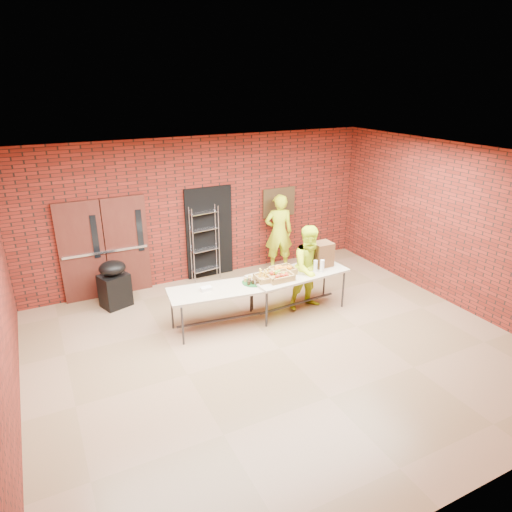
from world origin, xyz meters
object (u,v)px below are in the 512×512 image
Objects in this scene: table_right at (298,275)px; volunteer_man at (310,268)px; volunteer_woman at (279,232)px; wire_rack at (205,243)px; covered_grill at (114,284)px; table_left at (219,292)px; coffee_dispenser at (322,254)px.

table_right is 1.17× the size of volunteer_man.
wire_rack is at bearing 9.90° from volunteer_woman.
volunteer_woman is at bearing 78.30° from volunteer_man.
covered_grill is at bearing -176.13° from wire_rack.
volunteer_man reaches higher than table_right.
wire_rack is at bearing 112.14° from table_right.
volunteer_man reaches higher than table_left.
volunteer_woman reaches higher than wire_rack.
volunteer_woman reaches higher than coffee_dispenser.
coffee_dispenser is 0.50× the size of covered_grill.
coffee_dispenser is (2.23, 0.01, 0.35)m from table_left.
volunteer_woman reaches higher than table_left.
covered_grill is 0.53× the size of volunteer_woman.
wire_rack is 0.86× the size of table_right.
coffee_dispenser is at bearing -42.57° from covered_grill.
volunteer_man is at bearing -6.48° from table_right.
coffee_dispenser is 0.29× the size of volunteer_man.
covered_grill is at bearing 147.10° from table_right.
volunteer_woman is at bearing 67.14° from table_right.
coffee_dispenser reaches higher than covered_grill.
table_left is at bearing 177.41° from volunteer_man.
volunteer_woman is 1.08× the size of volunteer_man.
table_left is 3.94× the size of coffee_dispenser.
wire_rack reaches higher than volunteer_man.
wire_rack is 2.62m from volunteer_man.
wire_rack is 2.74m from coffee_dispenser.
table_right is at bearing 177.54° from volunteer_man.
table_right is at bearing -72.15° from wire_rack.
table_right reaches higher than table_left.
wire_rack is 1.76× the size of covered_grill.
volunteer_man is (1.35, -2.24, -0.00)m from wire_rack.
table_left is 1.04× the size of volunteer_woman.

